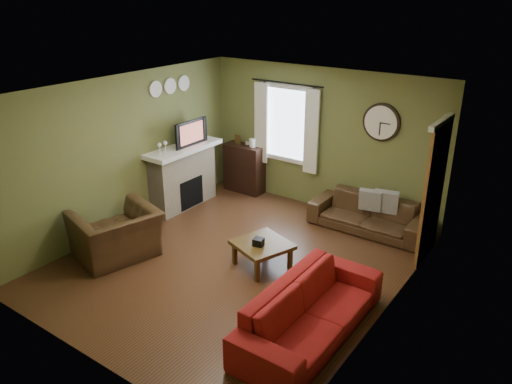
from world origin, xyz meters
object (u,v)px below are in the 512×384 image
Objects in this scene: bookshelf at (244,168)px; coffee_table at (262,255)px; sofa_red at (311,311)px; armchair at (116,234)px; sofa_brown at (368,214)px.

coffee_table is at bearing -48.57° from bookshelf.
bookshelf is 4.64m from sofa_red.
sofa_brown is at bearing 153.49° from armchair.
bookshelf reaches higher than coffee_table.
armchair is (-3.33, -0.09, 0.06)m from sofa_red.
sofa_brown is 2.67× the size of coffee_table.
sofa_red is at bearing -79.17° from sofa_brown.
coffee_table is (-0.78, -2.04, -0.09)m from sofa_brown.
bookshelf is 0.49× the size of sofa_brown.
bookshelf is at bearing -164.52° from armchair.
coffee_table is at bearing 133.21° from armchair.
sofa_brown is at bearing -4.33° from bookshelf.
armchair is at bearing -89.78° from bookshelf.
sofa_red is at bearing -35.12° from coffee_table.
sofa_red is 3.33m from armchair.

